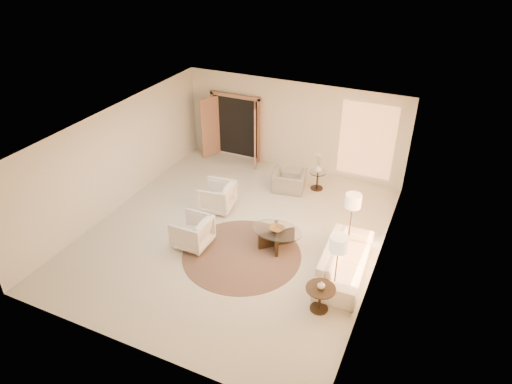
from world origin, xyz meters
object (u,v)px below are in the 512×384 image
at_px(side_table, 317,179).
at_px(bowl, 277,229).
at_px(end_vase, 321,285).
at_px(coffee_table, 276,236).
at_px(side_vase, 318,168).
at_px(floor_lamp_far, 339,246).
at_px(floor_lamp_near, 353,203).
at_px(armchair_left, 217,195).
at_px(armchair_right, 192,231).
at_px(accent_chair, 289,178).
at_px(sofa, 345,261).
at_px(end_table, 320,295).

xyz_separation_m(side_table, bowl, (-0.05, -3.04, 0.16)).
bearing_deg(end_vase, coffee_table, 135.02).
height_order(bowl, side_vase, side_vase).
bearing_deg(floor_lamp_far, floor_lamp_near, 94.77).
bearing_deg(armchair_left, floor_lamp_near, 78.92).
relative_size(armchair_right, accent_chair, 0.90).
bearing_deg(floor_lamp_far, bowl, 147.44).
bearing_deg(side_vase, armchair_right, -116.49).
distance_m(accent_chair, coffee_table, 2.68).
distance_m(coffee_table, side_vase, 3.06).
bearing_deg(floor_lamp_near, armchair_left, 175.94).
bearing_deg(sofa, coffee_table, 77.90).
distance_m(sofa, side_vase, 3.75).
bearing_deg(accent_chair, armchair_right, 60.05).
bearing_deg(armchair_right, side_vase, 153.54).
bearing_deg(bowl, side_table, 88.99).
height_order(side_table, side_vase, side_vase).
xyz_separation_m(armchair_right, side_vase, (1.92, 3.85, 0.25)).
bearing_deg(side_table, side_vase, 0.00).
distance_m(coffee_table, side_table, 3.04).
height_order(accent_chair, side_table, accent_chair).
relative_size(armchair_left, end_vase, 5.24).
distance_m(sofa, accent_chair, 3.77).
relative_size(armchair_right, floor_lamp_far, 0.54).
height_order(end_table, floor_lamp_far, floor_lamp_far).
bearing_deg(end_vase, accent_chair, 118.48).
xyz_separation_m(floor_lamp_far, end_vase, (-0.16, -0.48, -0.67)).
distance_m(armchair_left, coffee_table, 2.27).
xyz_separation_m(armchair_left, floor_lamp_far, (3.86, -1.98, 0.89)).
height_order(coffee_table, end_table, end_table).
relative_size(armchair_left, floor_lamp_near, 0.57).
height_order(armchair_right, end_vase, armchair_right).
xyz_separation_m(sofa, accent_chair, (-2.43, 2.88, 0.07)).
bearing_deg(coffee_table, accent_chair, 104.55).
relative_size(coffee_table, floor_lamp_near, 0.96).
relative_size(accent_chair, end_vase, 5.68).
distance_m(armchair_right, floor_lamp_far, 3.75).
height_order(sofa, side_table, sofa).
height_order(accent_chair, side_vase, accent_chair).
relative_size(armchair_left, side_vase, 3.74).
bearing_deg(end_table, sofa, 83.09).
xyz_separation_m(end_table, end_vase, (0.00, 0.00, 0.26)).
bearing_deg(floor_lamp_near, sofa, -80.76).
height_order(floor_lamp_far, end_vase, floor_lamp_far).
xyz_separation_m(sofa, armchair_left, (-3.86, 1.14, 0.09)).
xyz_separation_m(sofa, end_vase, (-0.16, -1.31, 0.31)).
bearing_deg(side_table, armchair_right, -116.49).
distance_m(armchair_right, bowl, 2.04).
xyz_separation_m(coffee_table, floor_lamp_far, (1.76, -1.12, 1.04)).
relative_size(end_table, floor_lamp_near, 0.40).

